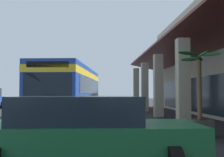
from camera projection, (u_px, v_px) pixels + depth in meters
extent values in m
plane|color=#262628|center=(202.00, 119.00, 16.14)|extent=(120.00, 120.00, 0.00)
cube|color=#9E998E|center=(138.00, 120.00, 15.13)|extent=(37.55, 0.50, 0.12)
cube|color=#B2A88E|center=(136.00, 88.00, 28.32)|extent=(0.55, 0.55, 4.01)
cube|color=#B2A88E|center=(145.00, 87.00, 23.12)|extent=(0.55, 0.55, 4.01)
cube|color=#B2A88E|center=(158.00, 85.00, 17.91)|extent=(0.55, 0.55, 4.01)
cube|color=#B2A88E|center=(183.00, 82.00, 12.71)|extent=(0.55, 0.55, 4.01)
cube|color=#5B1E19|center=(192.00, 42.00, 15.50)|extent=(31.29, 3.16, 0.82)
cube|color=#19232D|center=(222.00, 95.00, 15.43)|extent=(26.29, 0.08, 2.40)
cube|color=#193D9E|center=(71.00, 90.00, 18.02)|extent=(11.19, 3.56, 2.75)
cube|color=yellow|center=(71.00, 76.00, 18.06)|extent=(11.21, 3.58, 0.36)
cube|color=#19232D|center=(72.00, 86.00, 18.33)|extent=(9.44, 3.43, 0.90)
cube|color=#19232D|center=(47.00, 86.00, 12.57)|extent=(0.27, 2.24, 1.20)
cube|color=black|center=(48.00, 64.00, 12.60)|extent=(0.24, 1.94, 0.28)
cube|color=black|center=(46.00, 117.00, 12.37)|extent=(0.43, 2.46, 0.24)
cube|color=silver|center=(67.00, 111.00, 12.42)|extent=(0.08, 0.24, 0.16)
cube|color=silver|center=(27.00, 110.00, 12.50)|extent=(0.08, 0.24, 0.16)
cube|color=silver|center=(75.00, 69.00, 19.59)|extent=(2.56, 2.00, 0.24)
cylinder|color=black|center=(82.00, 113.00, 14.28)|extent=(1.00, 0.30, 1.00)
cylinder|color=black|center=(32.00, 113.00, 14.39)|extent=(1.00, 0.30, 1.00)
cylinder|color=black|center=(95.00, 107.00, 20.97)|extent=(1.00, 0.30, 1.00)
cylinder|color=black|center=(62.00, 106.00, 21.08)|extent=(1.00, 0.30, 1.00)
cylinder|color=black|center=(2.00, 105.00, 26.75)|extent=(0.76, 0.26, 0.76)
cube|color=#195933|center=(88.00, 140.00, 5.56)|extent=(1.87, 4.43, 0.66)
cube|color=#19232D|center=(78.00, 110.00, 5.58)|extent=(1.62, 2.49, 0.54)
cylinder|color=black|center=(154.00, 145.00, 6.50)|extent=(0.64, 0.22, 0.64)
cylinder|color=black|center=(25.00, 146.00, 6.39)|extent=(0.64, 0.22, 0.64)
cube|color=#4C4742|center=(200.00, 128.00, 9.90)|extent=(0.74, 0.74, 0.59)
cylinder|color=#332319|center=(200.00, 119.00, 9.92)|extent=(0.63, 0.63, 0.02)
cylinder|color=brown|center=(199.00, 90.00, 9.97)|extent=(0.16, 0.16, 2.10)
ellipsoid|color=#1E6028|center=(203.00, 54.00, 9.49)|extent=(1.10, 0.35, 0.17)
ellipsoid|color=#1E6028|center=(210.00, 54.00, 9.85)|extent=(0.58, 0.77, 0.18)
ellipsoid|color=#1E6028|center=(200.00, 59.00, 10.52)|extent=(1.05, 0.63, 0.14)
ellipsoid|color=#1E6028|center=(190.00, 59.00, 10.26)|extent=(0.64, 0.66, 0.17)
ellipsoid|color=#1E6028|center=(189.00, 53.00, 9.76)|extent=(0.70, 1.01, 0.15)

